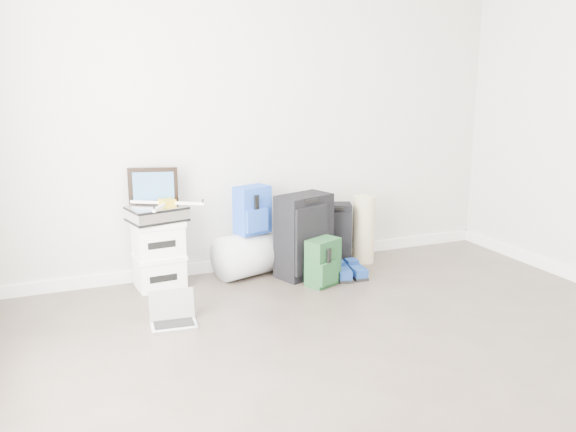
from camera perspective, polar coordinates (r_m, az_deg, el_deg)
name	(u,v)px	position (r m, az deg, el deg)	size (l,w,h in m)	color
ground	(425,404)	(3.37, 12.68, -16.82)	(5.00, 5.00, 0.00)	#3B332B
room_envelope	(442,61)	(2.94, 14.24, 13.86)	(4.52, 5.02, 2.71)	beige
boxes_stack	(159,254)	(4.91, -11.98, -3.52)	(0.40, 0.33, 0.54)	white
briefcase	(157,214)	(4.83, -12.17, 0.21)	(0.41, 0.30, 0.12)	#B2B2B7
painting	(153,186)	(4.88, -12.50, 2.77)	(0.38, 0.13, 0.29)	black
drone	(167,203)	(4.81, -11.24, 1.24)	(0.52, 0.52, 0.05)	gold
duffel_bag	(252,254)	(5.13, -3.39, -3.53)	(0.37, 0.37, 0.60)	#95989E
blue_backpack	(253,211)	(5.01, -3.33, 0.48)	(0.32, 0.28, 0.39)	#1B42B0
large_suitcase	(304,236)	(5.05, 1.53, -1.87)	(0.51, 0.41, 0.69)	black
green_backpack	(323,263)	(4.89, 3.33, -4.43)	(0.31, 0.29, 0.38)	#143918
carry_on	(331,234)	(5.38, 4.06, -1.74)	(0.40, 0.34, 0.55)	black
shoes	(350,272)	(5.12, 5.78, -5.25)	(0.28, 0.30, 0.09)	black
rolled_rug	(364,229)	(5.48, 7.08, -1.23)	(0.20, 0.20, 0.60)	tan
laptop	(173,316)	(4.28, -10.71, -9.17)	(0.33, 0.25, 0.22)	silver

